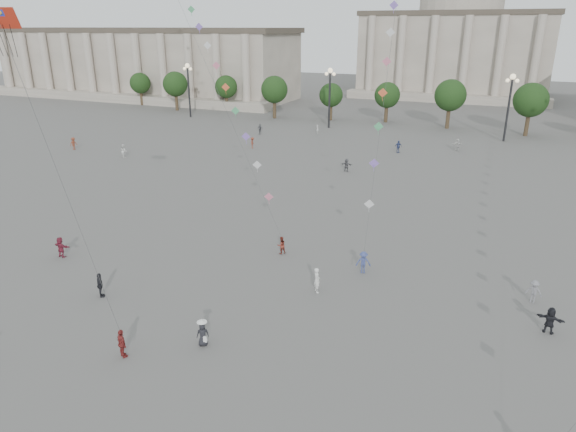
% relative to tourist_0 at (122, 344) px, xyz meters
% --- Properties ---
extents(ground, '(360.00, 360.00, 0.00)m').
position_rel_tourist_0_xyz_m(ground, '(3.04, 0.75, -0.88)').
color(ground, '#53514E').
rests_on(ground, ground).
extents(hall_west, '(84.00, 26.22, 17.20)m').
position_rel_tourist_0_xyz_m(hall_west, '(-71.96, 94.65, 7.55)').
color(hall_west, gray).
rests_on(hall_west, ground).
extents(hall_central, '(48.30, 34.30, 35.50)m').
position_rel_tourist_0_xyz_m(hall_central, '(3.04, 129.97, 13.35)').
color(hall_central, gray).
rests_on(hall_central, ground).
extents(tree_row, '(137.12, 5.12, 8.00)m').
position_rel_tourist_0_xyz_m(tree_row, '(3.04, 78.75, 4.52)').
color(tree_row, '#34261A').
rests_on(tree_row, ground).
extents(lamp_post_far_west, '(2.00, 0.90, 10.65)m').
position_rel_tourist_0_xyz_m(lamp_post_far_west, '(-41.96, 70.75, 6.47)').
color(lamp_post_far_west, '#262628').
rests_on(lamp_post_far_west, ground).
extents(lamp_post_mid_west, '(2.00, 0.90, 10.65)m').
position_rel_tourist_0_xyz_m(lamp_post_mid_west, '(-11.96, 70.75, 6.47)').
color(lamp_post_mid_west, '#262628').
rests_on(lamp_post_mid_west, ground).
extents(lamp_post_mid_east, '(2.00, 0.90, 10.65)m').
position_rel_tourist_0_xyz_m(lamp_post_mid_east, '(18.04, 70.75, 6.47)').
color(lamp_post_mid_east, '#262628').
rests_on(lamp_post_mid_east, ground).
extents(person_crowd_0, '(1.12, 1.02, 1.84)m').
position_rel_tourist_0_xyz_m(person_crowd_0, '(3.89, 55.95, 0.04)').
color(person_crowd_0, navy).
rests_on(person_crowd_0, ground).
extents(person_crowd_1, '(1.16, 1.08, 1.90)m').
position_rel_tourist_0_xyz_m(person_crowd_1, '(-31.32, 37.59, 0.07)').
color(person_crowd_1, silver).
rests_on(person_crowd_1, ground).
extents(person_crowd_2, '(0.92, 1.33, 1.88)m').
position_rel_tourist_0_xyz_m(person_crowd_2, '(-41.66, 38.65, 0.06)').
color(person_crowd_2, brown).
rests_on(person_crowd_2, ground).
extents(person_crowd_3, '(1.67, 0.80, 1.73)m').
position_rel_tourist_0_xyz_m(person_crowd_3, '(22.25, 12.18, -0.02)').
color(person_crowd_3, black).
rests_on(person_crowd_3, ground).
extents(person_crowd_4, '(1.74, 1.31, 1.83)m').
position_rel_tourist_0_xyz_m(person_crowd_4, '(11.76, 60.73, 0.03)').
color(person_crowd_4, silver).
rests_on(person_crowd_4, ground).
extents(person_crowd_6, '(1.17, 0.83, 1.65)m').
position_rel_tourist_0_xyz_m(person_crowd_6, '(21.42, 15.82, -0.05)').
color(person_crowd_6, slate).
rests_on(person_crowd_6, ground).
extents(person_crowd_10, '(0.63, 0.63, 1.48)m').
position_rel_tourist_0_xyz_m(person_crowd_10, '(-12.09, 65.02, -0.14)').
color(person_crowd_10, silver).
rests_on(person_crowd_10, ground).
extents(person_crowd_12, '(1.58, 0.65, 1.66)m').
position_rel_tourist_0_xyz_m(person_crowd_12, '(-0.06, 43.00, -0.05)').
color(person_crowd_12, '#5A595E').
rests_on(person_crowd_12, ground).
extents(person_crowd_13, '(0.77, 0.80, 1.84)m').
position_rel_tourist_0_xyz_m(person_crowd_13, '(7.46, 11.45, 0.04)').
color(person_crowd_13, silver).
rests_on(person_crowd_13, ground).
extents(person_crowd_16, '(1.10, 0.57, 1.80)m').
position_rel_tourist_0_xyz_m(person_crowd_16, '(-20.91, 60.25, 0.02)').
color(person_crowd_16, '#56575B').
rests_on(person_crowd_16, ground).
extents(person_crowd_17, '(0.93, 1.23, 1.69)m').
position_rel_tourist_0_xyz_m(person_crowd_17, '(-17.21, 50.16, -0.03)').
color(person_crowd_17, brown).
rests_on(person_crowd_17, ground).
extents(tourist_0, '(1.11, 0.85, 1.76)m').
position_rel_tourist_0_xyz_m(tourist_0, '(0.00, 0.00, 0.00)').
color(tourist_0, maroon).
rests_on(tourist_0, ground).
extents(tourist_1, '(1.04, 1.05, 1.78)m').
position_rel_tourist_0_xyz_m(tourist_1, '(-6.02, 4.92, 0.01)').
color(tourist_1, black).
rests_on(tourist_1, ground).
extents(tourist_2, '(1.62, 0.60, 1.71)m').
position_rel_tourist_0_xyz_m(tourist_2, '(-13.59, 8.80, -0.02)').
color(tourist_2, maroon).
rests_on(tourist_2, ground).
extents(kite_flyer_0, '(0.90, 0.92, 1.50)m').
position_rel_tourist_0_xyz_m(kite_flyer_0, '(2.54, 16.40, -0.13)').
color(kite_flyer_0, maroon).
rests_on(kite_flyer_0, ground).
extents(kite_flyer_1, '(1.28, 0.99, 1.74)m').
position_rel_tourist_0_xyz_m(kite_flyer_1, '(9.66, 15.64, -0.01)').
color(kite_flyer_1, '#38447E').
rests_on(kite_flyer_1, ground).
extents(hat_person, '(0.86, 0.78, 1.69)m').
position_rel_tourist_0_xyz_m(hat_person, '(3.56, 2.76, -0.07)').
color(hat_person, black).
rests_on(hat_person, ground).
extents(dragon_kite, '(4.32, 1.06, 17.62)m').
position_rel_tourist_0_xyz_m(dragon_kite, '(-6.29, 1.03, 16.29)').
color(dragon_kite, '#AD2312').
rests_on(dragon_kite, ground).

